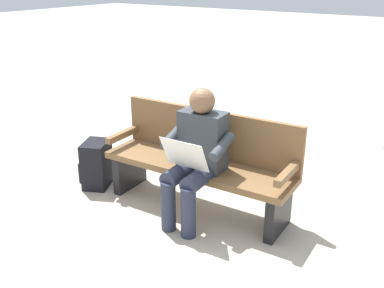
% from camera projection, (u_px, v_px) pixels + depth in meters
% --- Properties ---
extents(ground_plane, '(40.00, 40.00, 0.00)m').
position_uv_depth(ground_plane, '(197.00, 207.00, 4.13)').
color(ground_plane, '#B7AD99').
extents(bench_near, '(1.82, 0.56, 0.90)m').
position_uv_depth(bench_near, '(201.00, 160.00, 4.02)').
color(bench_near, brown).
rests_on(bench_near, ground).
extents(person_seated, '(0.58, 0.59, 1.18)m').
position_uv_depth(person_seated, '(196.00, 153.00, 3.73)').
color(person_seated, '#33383D').
rests_on(person_seated, ground).
extents(backpack, '(0.37, 0.39, 0.48)m').
position_uv_depth(backpack, '(96.00, 164.00, 4.47)').
color(backpack, black).
rests_on(backpack, ground).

